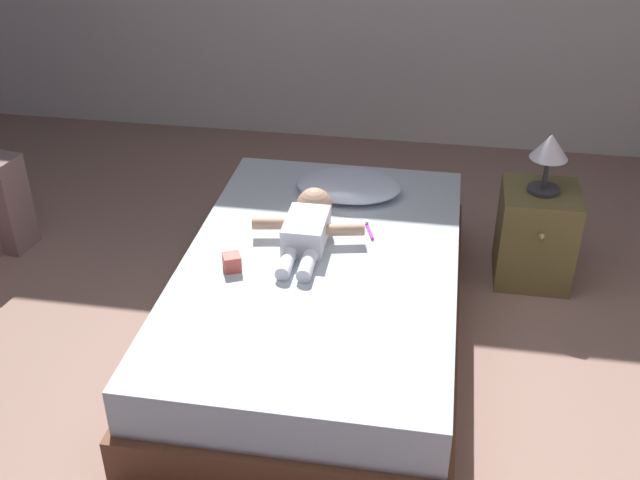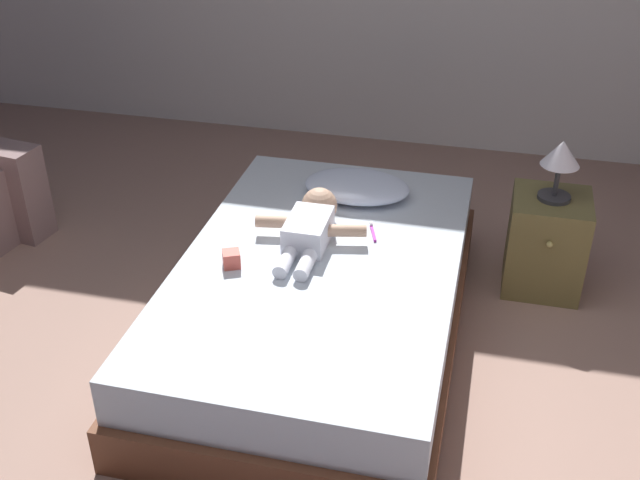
{
  "view_description": "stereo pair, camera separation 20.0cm",
  "coord_description": "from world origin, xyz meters",
  "px_view_note": "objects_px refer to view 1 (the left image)",
  "views": [
    {
      "loc": [
        0.63,
        -2.19,
        2.25
      ],
      "look_at": [
        0.15,
        0.63,
        0.52
      ],
      "focal_mm": 43.36,
      "sensor_mm": 36.0,
      "label": 1
    },
    {
      "loc": [
        0.82,
        -2.15,
        2.25
      ],
      "look_at": [
        0.15,
        0.63,
        0.52
      ],
      "focal_mm": 43.36,
      "sensor_mm": 36.0,
      "label": 2
    }
  ],
  "objects_px": {
    "toothbrush": "(369,230)",
    "toy_block": "(232,262)",
    "pillow": "(349,185)",
    "lamp": "(549,152)",
    "baby": "(308,225)",
    "nightstand": "(535,235)",
    "bed": "(320,300)"
  },
  "relations": [
    {
      "from": "lamp",
      "to": "toothbrush",
      "type": "bearing_deg",
      "value": -153.45
    },
    {
      "from": "bed",
      "to": "toy_block",
      "type": "relative_size",
      "value": 20.83
    },
    {
      "from": "pillow",
      "to": "lamp",
      "type": "relative_size",
      "value": 1.76
    },
    {
      "from": "baby",
      "to": "toy_block",
      "type": "height_order",
      "value": "baby"
    },
    {
      "from": "pillow",
      "to": "lamp",
      "type": "bearing_deg",
      "value": 3.93
    },
    {
      "from": "pillow",
      "to": "baby",
      "type": "relative_size",
      "value": 0.87
    },
    {
      "from": "baby",
      "to": "toothbrush",
      "type": "relative_size",
      "value": 4.03
    },
    {
      "from": "baby",
      "to": "toy_block",
      "type": "distance_m",
      "value": 0.42
    },
    {
      "from": "nightstand",
      "to": "toy_block",
      "type": "distance_m",
      "value": 1.6
    },
    {
      "from": "bed",
      "to": "baby",
      "type": "xyz_separation_m",
      "value": [
        -0.08,
        0.17,
        0.29
      ]
    },
    {
      "from": "bed",
      "to": "nightstand",
      "type": "distance_m",
      "value": 1.21
    },
    {
      "from": "pillow",
      "to": "toy_block",
      "type": "bearing_deg",
      "value": -117.71
    },
    {
      "from": "pillow",
      "to": "lamp",
      "type": "height_order",
      "value": "lamp"
    },
    {
      "from": "nightstand",
      "to": "lamp",
      "type": "height_order",
      "value": "lamp"
    },
    {
      "from": "toothbrush",
      "to": "nightstand",
      "type": "distance_m",
      "value": 0.92
    },
    {
      "from": "toothbrush",
      "to": "lamp",
      "type": "height_order",
      "value": "lamp"
    },
    {
      "from": "pillow",
      "to": "toy_block",
      "type": "relative_size",
      "value": 5.47
    },
    {
      "from": "baby",
      "to": "nightstand",
      "type": "relative_size",
      "value": 1.23
    },
    {
      "from": "toothbrush",
      "to": "lamp",
      "type": "xyz_separation_m",
      "value": [
        0.81,
        0.4,
        0.28
      ]
    },
    {
      "from": "baby",
      "to": "toothbrush",
      "type": "height_order",
      "value": "baby"
    },
    {
      "from": "bed",
      "to": "nightstand",
      "type": "relative_size",
      "value": 4.05
    },
    {
      "from": "pillow",
      "to": "nightstand",
      "type": "xyz_separation_m",
      "value": [
        0.95,
        0.07,
        -0.23
      ]
    },
    {
      "from": "bed",
      "to": "pillow",
      "type": "xyz_separation_m",
      "value": [
        0.04,
        0.62,
        0.27
      ]
    },
    {
      "from": "lamp",
      "to": "pillow",
      "type": "bearing_deg",
      "value": -176.07
    },
    {
      "from": "baby",
      "to": "lamp",
      "type": "bearing_deg",
      "value": 25.49
    },
    {
      "from": "toothbrush",
      "to": "toy_block",
      "type": "xyz_separation_m",
      "value": [
        -0.54,
        -0.42,
        0.03
      ]
    },
    {
      "from": "toothbrush",
      "to": "toy_block",
      "type": "bearing_deg",
      "value": -142.2
    },
    {
      "from": "baby",
      "to": "toy_block",
      "type": "relative_size",
      "value": 6.31
    },
    {
      "from": "bed",
      "to": "toothbrush",
      "type": "xyz_separation_m",
      "value": [
        0.18,
        0.28,
        0.22
      ]
    },
    {
      "from": "baby",
      "to": "lamp",
      "type": "xyz_separation_m",
      "value": [
        1.08,
        0.51,
        0.22
      ]
    },
    {
      "from": "pillow",
      "to": "bed",
      "type": "bearing_deg",
      "value": -93.73
    },
    {
      "from": "bed",
      "to": "toothbrush",
      "type": "height_order",
      "value": "toothbrush"
    }
  ]
}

